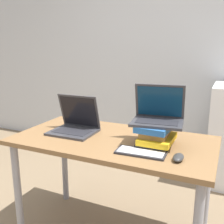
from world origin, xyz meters
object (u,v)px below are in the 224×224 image
Objects in this scene: wireless_keyboard at (141,152)px; mouse at (178,157)px; laptop_left at (75,125)px; book_stack at (156,135)px; laptop_on_books at (158,115)px.

mouse is at bearing -1.59° from wireless_keyboard.
book_stack is at bearing -1.21° from laptop_left.
mouse is (0.17, -0.17, -0.05)m from book_stack.
mouse is (0.21, -0.01, 0.01)m from wireless_keyboard.
laptop_left is at bearing 178.79° from book_stack.
laptop_left is 0.61m from laptop_on_books.
mouse is (0.17, -0.20, -0.17)m from laptop_on_books.
laptop_left reaches higher than book_stack.
mouse is at bearing -44.90° from book_stack.
mouse reaches higher than wireless_keyboard.
wireless_keyboard is 0.21m from mouse.
book_stack is 0.94× the size of wireless_keyboard.
book_stack is 0.18m from wireless_keyboard.
laptop_on_books is at bearing 1.67° from laptop_left.
laptop_left reaches higher than wireless_keyboard.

